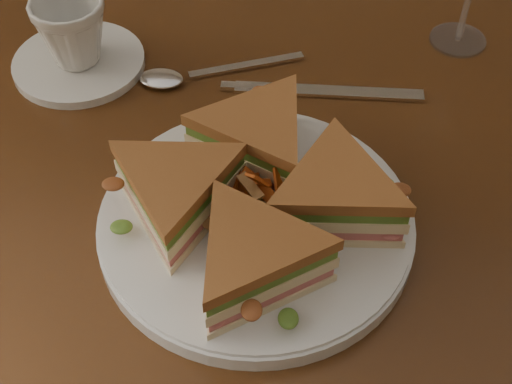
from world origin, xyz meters
TOP-DOWN VIEW (x-y plane):
  - table at (0.00, 0.00)m, footprint 1.20×0.80m
  - plate at (0.03, -0.11)m, footprint 0.28×0.28m
  - sandwich_wedges at (0.03, -0.11)m, footprint 0.28×0.28m
  - crisps_mound at (0.03, -0.11)m, footprint 0.09×0.09m
  - spoon at (-0.07, 0.09)m, footprint 0.17×0.09m
  - knife at (0.07, 0.09)m, footprint 0.22×0.03m
  - saucer at (-0.19, 0.10)m, footprint 0.14×0.14m
  - coffee_cup at (-0.19, 0.10)m, footprint 0.10×0.10m

SIDE VIEW (x-z plane):
  - table at x=0.00m, z-range 0.28..1.03m
  - knife at x=0.07m, z-range 0.75..0.75m
  - spoon at x=-0.07m, z-range 0.75..0.76m
  - saucer at x=-0.19m, z-range 0.75..0.76m
  - plate at x=0.03m, z-range 0.75..0.77m
  - crisps_mound at x=0.03m, z-range 0.77..0.82m
  - sandwich_wedges at x=0.03m, z-range 0.77..0.82m
  - coffee_cup at x=-0.19m, z-range 0.76..0.83m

